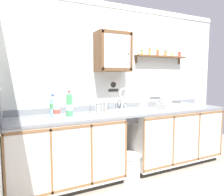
{
  "coord_description": "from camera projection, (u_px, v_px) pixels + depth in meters",
  "views": [
    {
      "loc": [
        -1.51,
        -2.28,
        1.42
      ],
      "look_at": [
        -0.2,
        0.43,
        1.1
      ],
      "focal_mm": 34.16,
      "sensor_mm": 36.0,
      "label": 1
    }
  ],
  "objects": [
    {
      "name": "floor",
      "position": [
        139.0,
        182.0,
        2.84
      ],
      "size": [
        6.23,
        6.23,
        0.0
      ],
      "primitive_type": "plane",
      "color": "#9E9384",
      "rests_on": "ground"
    },
    {
      "name": "back_wall",
      "position": [
        118.0,
        87.0,
        3.28
      ],
      "size": [
        3.83,
        0.07,
        2.48
      ],
      "color": "silver",
      "rests_on": "ground"
    },
    {
      "name": "lower_cabinet_run",
      "position": [
        66.0,
        153.0,
        2.69
      ],
      "size": [
        1.41,
        0.61,
        0.88
      ],
      "color": "black",
      "rests_on": "ground"
    },
    {
      "name": "lower_cabinet_run_right",
      "position": [
        173.0,
        136.0,
        3.44
      ],
      "size": [
        1.54,
        0.61,
        0.88
      ],
      "color": "black",
      "rests_on": "ground"
    },
    {
      "name": "countertop",
      "position": [
        128.0,
        112.0,
        3.03
      ],
      "size": [
        3.19,
        0.63,
        0.03
      ],
      "primitive_type": "cube",
      "color": "gray",
      "rests_on": "lower_cabinet_run"
    },
    {
      "name": "backsplash",
      "position": [
        119.0,
        106.0,
        3.28
      ],
      "size": [
        3.19,
        0.02,
        0.08
      ],
      "primitive_type": "cube",
      "color": "gray",
      "rests_on": "countertop"
    },
    {
      "name": "sink",
      "position": [
        128.0,
        112.0,
        3.08
      ],
      "size": [
        0.5,
        0.45,
        0.47
      ],
      "color": "silver",
      "rests_on": "countertop"
    },
    {
      "name": "hot_plate_stove",
      "position": [
        171.0,
        105.0,
        3.37
      ],
      "size": [
        0.45,
        0.27,
        0.08
      ],
      "color": "silver",
      "rests_on": "countertop"
    },
    {
      "name": "saucepan",
      "position": [
        165.0,
        99.0,
        3.33
      ],
      "size": [
        0.34,
        0.21,
        0.1
      ],
      "color": "silver",
      "rests_on": "hot_plate_stove"
    },
    {
      "name": "bottle_water_clear_0",
      "position": [
        57.0,
        109.0,
        2.53
      ],
      "size": [
        0.08,
        0.08,
        0.24
      ],
      "color": "silver",
      "rests_on": "countertop"
    },
    {
      "name": "bottle_water_blue_1",
      "position": [
        53.0,
        106.0,
        2.66
      ],
      "size": [
        0.09,
        0.09,
        0.27
      ],
      "color": "#8CB7E0",
      "rests_on": "countertop"
    },
    {
      "name": "bottle_soda_green_2",
      "position": [
        70.0,
        105.0,
        2.67
      ],
      "size": [
        0.08,
        0.08,
        0.32
      ],
      "color": "#4CB266",
      "rests_on": "countertop"
    },
    {
      "name": "dish_rack",
      "position": [
        102.0,
        110.0,
        2.89
      ],
      "size": [
        0.3,
        0.24,
        0.17
      ],
      "color": "#B2B2B7",
      "rests_on": "countertop"
    },
    {
      "name": "mug",
      "position": [
        145.0,
        106.0,
        3.24
      ],
      "size": [
        0.11,
        0.11,
        0.09
      ],
      "color": "white",
      "rests_on": "countertop"
    },
    {
      "name": "wall_cabinet",
      "position": [
        113.0,
        52.0,
        3.01
      ],
      "size": [
        0.49,
        0.31,
        0.55
      ],
      "color": "brown"
    },
    {
      "name": "spice_shelf",
      "position": [
        161.0,
        56.0,
        3.47
      ],
      "size": [
        0.94,
        0.14,
        0.23
      ],
      "color": "brown"
    },
    {
      "name": "warning_sign",
      "position": [
        113.0,
        87.0,
        3.22
      ],
      "size": [
        0.19,
        0.01,
        0.24
      ],
      "color": "silver"
    },
    {
      "name": "trash_bin",
      "position": [
        129.0,
        166.0,
        2.93
      ],
      "size": [
        0.33,
        0.33,
        0.34
      ],
      "color": "silver",
      "rests_on": "ground"
    }
  ]
}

